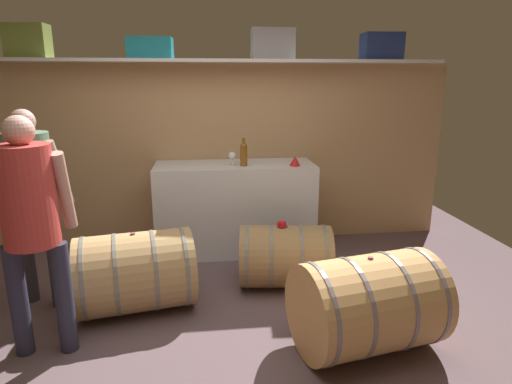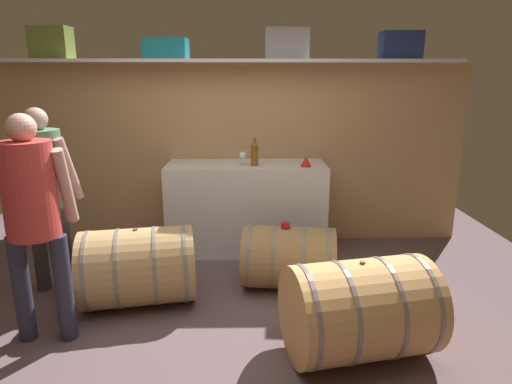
{
  "view_description": "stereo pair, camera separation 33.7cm",
  "coord_description": "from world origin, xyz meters",
  "px_view_note": "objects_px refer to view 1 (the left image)",
  "views": [
    {
      "loc": [
        -0.13,
        -2.76,
        1.8
      ],
      "look_at": [
        0.26,
        0.49,
        0.94
      ],
      "focal_mm": 30.59,
      "sensor_mm": 36.0,
      "label": 1
    },
    {
      "loc": [
        0.21,
        -2.78,
        1.8
      ],
      "look_at": [
        0.26,
        0.49,
        0.94
      ],
      "focal_mm": 30.59,
      "sensor_mm": 36.0,
      "label": 2
    }
  ],
  "objects_px": {
    "toolcase_grey": "(273,44)",
    "wine_barrel_far": "(136,272)",
    "wine_bottle_amber": "(244,154)",
    "toolcase_navy": "(381,47)",
    "wine_glass": "(232,156)",
    "winemaker_pouring": "(32,189)",
    "visitor_tasting": "(30,214)",
    "work_cabinet": "(235,208)",
    "toolcase_olive": "(28,41)",
    "wine_barrel_near": "(285,256)",
    "wine_barrel_flank": "(367,304)",
    "red_funnel": "(295,161)",
    "tasting_cup": "(282,224)",
    "toolcase_teal": "(150,48)"
  },
  "relations": [
    {
      "from": "toolcase_navy",
      "to": "wine_glass",
      "type": "height_order",
      "value": "toolcase_navy"
    },
    {
      "from": "work_cabinet",
      "to": "winemaker_pouring",
      "type": "bearing_deg",
      "value": -149.83
    },
    {
      "from": "toolcase_grey",
      "to": "wine_bottle_amber",
      "type": "xyz_separation_m",
      "value": [
        -0.34,
        -0.32,
        -1.07
      ]
    },
    {
      "from": "wine_barrel_far",
      "to": "wine_barrel_flank",
      "type": "bearing_deg",
      "value": -34.83
    },
    {
      "from": "toolcase_grey",
      "to": "wine_barrel_far",
      "type": "distance_m",
      "value": 2.61
    },
    {
      "from": "red_funnel",
      "to": "tasting_cup",
      "type": "xyz_separation_m",
      "value": [
        -0.26,
        -0.73,
        -0.42
      ]
    },
    {
      "from": "wine_glass",
      "to": "red_funnel",
      "type": "xyz_separation_m",
      "value": [
        0.63,
        -0.07,
        -0.05
      ]
    },
    {
      "from": "work_cabinet",
      "to": "winemaker_pouring",
      "type": "xyz_separation_m",
      "value": [
        -1.64,
        -0.95,
        0.5
      ]
    },
    {
      "from": "wine_glass",
      "to": "wine_barrel_flank",
      "type": "bearing_deg",
      "value": -66.41
    },
    {
      "from": "wine_bottle_amber",
      "to": "wine_barrel_far",
      "type": "height_order",
      "value": "wine_bottle_amber"
    },
    {
      "from": "wine_barrel_flank",
      "to": "visitor_tasting",
      "type": "distance_m",
      "value": 2.26
    },
    {
      "from": "toolcase_olive",
      "to": "visitor_tasting",
      "type": "height_order",
      "value": "toolcase_olive"
    },
    {
      "from": "work_cabinet",
      "to": "winemaker_pouring",
      "type": "relative_size",
      "value": 1.04
    },
    {
      "from": "toolcase_teal",
      "to": "visitor_tasting",
      "type": "distance_m",
      "value": 2.25
    },
    {
      "from": "wine_barrel_flank",
      "to": "tasting_cup",
      "type": "relative_size",
      "value": 13.84
    },
    {
      "from": "toolcase_olive",
      "to": "wine_barrel_flank",
      "type": "relative_size",
      "value": 0.37
    },
    {
      "from": "toolcase_olive",
      "to": "wine_bottle_amber",
      "type": "distance_m",
      "value": 2.32
    },
    {
      "from": "toolcase_teal",
      "to": "red_funnel",
      "type": "distance_m",
      "value": 1.81
    },
    {
      "from": "toolcase_grey",
      "to": "red_funnel",
      "type": "xyz_separation_m",
      "value": [
        0.18,
        -0.38,
        -1.14
      ]
    },
    {
      "from": "red_funnel",
      "to": "visitor_tasting",
      "type": "bearing_deg",
      "value": -143.48
    },
    {
      "from": "wine_barrel_far",
      "to": "toolcase_grey",
      "type": "bearing_deg",
      "value": 35.8
    },
    {
      "from": "toolcase_olive",
      "to": "wine_glass",
      "type": "xyz_separation_m",
      "value": [
        1.92,
        -0.31,
        -1.1
      ]
    },
    {
      "from": "toolcase_navy",
      "to": "work_cabinet",
      "type": "height_order",
      "value": "toolcase_navy"
    },
    {
      "from": "toolcase_grey",
      "to": "wine_glass",
      "type": "distance_m",
      "value": 1.22
    },
    {
      "from": "wine_barrel_far",
      "to": "winemaker_pouring",
      "type": "relative_size",
      "value": 0.62
    },
    {
      "from": "wine_barrel_far",
      "to": "winemaker_pouring",
      "type": "distance_m",
      "value": 1.02
    },
    {
      "from": "toolcase_navy",
      "to": "wine_barrel_near",
      "type": "bearing_deg",
      "value": -133.11
    },
    {
      "from": "toolcase_navy",
      "to": "winemaker_pouring",
      "type": "bearing_deg",
      "value": -155.76
    },
    {
      "from": "winemaker_pouring",
      "to": "visitor_tasting",
      "type": "relative_size",
      "value": 0.99
    },
    {
      "from": "toolcase_grey",
      "to": "visitor_tasting",
      "type": "height_order",
      "value": "toolcase_grey"
    },
    {
      "from": "toolcase_olive",
      "to": "work_cabinet",
      "type": "distance_m",
      "value": 2.57
    },
    {
      "from": "toolcase_grey",
      "to": "tasting_cup",
      "type": "relative_size",
      "value": 5.8
    },
    {
      "from": "toolcase_teal",
      "to": "tasting_cup",
      "type": "bearing_deg",
      "value": -41.96
    },
    {
      "from": "toolcase_grey",
      "to": "winemaker_pouring",
      "type": "bearing_deg",
      "value": -151.57
    },
    {
      "from": "toolcase_olive",
      "to": "work_cabinet",
      "type": "xyz_separation_m",
      "value": [
        1.95,
        -0.21,
        -1.67
      ]
    },
    {
      "from": "toolcase_grey",
      "to": "wine_barrel_far",
      "type": "bearing_deg",
      "value": -134.53
    },
    {
      "from": "toolcase_navy",
      "to": "red_funnel",
      "type": "bearing_deg",
      "value": -154.57
    },
    {
      "from": "wine_glass",
      "to": "winemaker_pouring",
      "type": "height_order",
      "value": "winemaker_pouring"
    },
    {
      "from": "wine_bottle_amber",
      "to": "tasting_cup",
      "type": "bearing_deg",
      "value": -72.03
    },
    {
      "from": "wine_barrel_far",
      "to": "visitor_tasting",
      "type": "xyz_separation_m",
      "value": [
        -0.53,
        -0.49,
        0.66
      ]
    },
    {
      "from": "toolcase_navy",
      "to": "winemaker_pouring",
      "type": "height_order",
      "value": "toolcase_navy"
    },
    {
      "from": "toolcase_olive",
      "to": "wine_barrel_flank",
      "type": "xyz_separation_m",
      "value": [
        2.7,
        -2.09,
        -1.81
      ]
    },
    {
      "from": "red_funnel",
      "to": "wine_glass",
      "type": "bearing_deg",
      "value": 173.85
    },
    {
      "from": "wine_glass",
      "to": "wine_barrel_near",
      "type": "xyz_separation_m",
      "value": [
        0.4,
        -0.79,
        -0.76
      ]
    },
    {
      "from": "wine_bottle_amber",
      "to": "visitor_tasting",
      "type": "distance_m",
      "value": 2.14
    },
    {
      "from": "red_funnel",
      "to": "winemaker_pouring",
      "type": "height_order",
      "value": "winemaker_pouring"
    },
    {
      "from": "tasting_cup",
      "to": "winemaker_pouring",
      "type": "height_order",
      "value": "winemaker_pouring"
    },
    {
      "from": "toolcase_navy",
      "to": "work_cabinet",
      "type": "relative_size",
      "value": 0.24
    },
    {
      "from": "toolcase_olive",
      "to": "wine_barrel_flank",
      "type": "height_order",
      "value": "toolcase_olive"
    },
    {
      "from": "red_funnel",
      "to": "visitor_tasting",
      "type": "distance_m",
      "value": 2.49
    }
  ]
}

